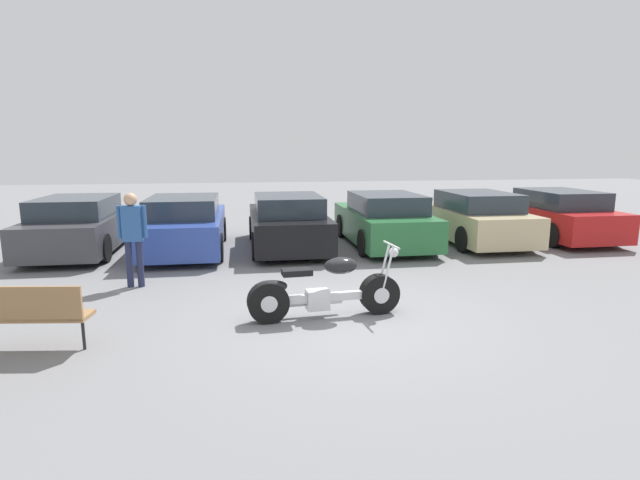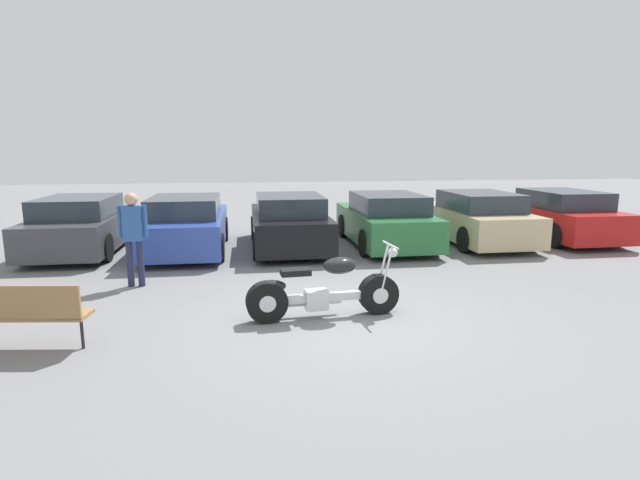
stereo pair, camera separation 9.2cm
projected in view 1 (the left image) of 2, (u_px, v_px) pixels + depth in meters
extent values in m
plane|color=slate|center=(347.00, 319.00, 7.54)|extent=(60.00, 60.00, 0.00)
cylinder|color=black|center=(379.00, 294.00, 7.75)|extent=(0.63, 0.25, 0.61)
cylinder|color=silver|center=(379.00, 294.00, 7.75)|extent=(0.26, 0.24, 0.25)
cylinder|color=black|center=(268.00, 302.00, 7.33)|extent=(0.63, 0.25, 0.61)
cylinder|color=silver|center=(268.00, 302.00, 7.33)|extent=(0.26, 0.24, 0.25)
cube|color=silver|center=(325.00, 297.00, 7.54)|extent=(1.33, 0.23, 0.12)
cube|color=silver|center=(318.00, 300.00, 7.51)|extent=(0.36, 0.27, 0.30)
ellipsoid|color=black|center=(341.00, 266.00, 7.51)|extent=(0.54, 0.34, 0.25)
cube|color=black|center=(297.00, 272.00, 7.36)|extent=(0.46, 0.28, 0.09)
ellipsoid|color=black|center=(271.00, 287.00, 7.30)|extent=(0.50, 0.24, 0.20)
cylinder|color=silver|center=(388.00, 271.00, 7.61)|extent=(0.22, 0.05, 0.78)
cylinder|color=silver|center=(383.00, 268.00, 7.79)|extent=(0.22, 0.05, 0.78)
cylinder|color=silver|center=(391.00, 245.00, 7.65)|extent=(0.09, 0.62, 0.03)
sphere|color=silver|center=(394.00, 252.00, 7.68)|extent=(0.15, 0.15, 0.15)
cylinder|color=silver|center=(300.00, 304.00, 7.61)|extent=(1.33, 0.20, 0.08)
cube|color=#3D3D42|center=(81.00, 230.00, 12.27)|extent=(1.81, 4.25, 0.76)
cube|color=#28333D|center=(76.00, 207.00, 11.91)|extent=(1.59, 2.21, 0.47)
cylinder|color=black|center=(64.00, 231.00, 13.45)|extent=(0.20, 0.65, 0.65)
cylinder|color=black|center=(129.00, 229.00, 13.72)|extent=(0.20, 0.65, 0.65)
cylinder|color=black|center=(23.00, 251.00, 10.90)|extent=(0.20, 0.65, 0.65)
cylinder|color=black|center=(104.00, 248.00, 11.16)|extent=(0.20, 0.65, 0.65)
cube|color=#2D479E|center=(186.00, 230.00, 12.34)|extent=(1.81, 4.25, 0.76)
cube|color=#28333D|center=(183.00, 207.00, 11.98)|extent=(1.59, 2.21, 0.47)
cylinder|color=black|center=(159.00, 231.00, 13.53)|extent=(0.20, 0.65, 0.65)
cylinder|color=black|center=(222.00, 229.00, 13.79)|extent=(0.20, 0.65, 0.65)
cylinder|color=black|center=(140.00, 250.00, 10.97)|extent=(0.20, 0.65, 0.65)
cylinder|color=black|center=(219.00, 248.00, 11.23)|extent=(0.20, 0.65, 0.65)
cube|color=black|center=(287.00, 227.00, 12.77)|extent=(1.81, 4.25, 0.76)
cube|color=#28333D|center=(288.00, 205.00, 12.41)|extent=(1.59, 2.21, 0.47)
cylinder|color=black|center=(253.00, 228.00, 13.95)|extent=(0.20, 0.65, 0.65)
cylinder|color=black|center=(313.00, 226.00, 14.21)|extent=(0.20, 0.65, 0.65)
cylinder|color=black|center=(256.00, 246.00, 11.39)|extent=(0.20, 0.65, 0.65)
cylinder|color=black|center=(329.00, 244.00, 11.66)|extent=(0.20, 0.65, 0.65)
cube|color=#286B38|center=(383.00, 225.00, 13.15)|extent=(1.81, 4.25, 0.76)
cube|color=#28333D|center=(387.00, 203.00, 12.79)|extent=(1.59, 2.21, 0.47)
cylinder|color=black|center=(342.00, 226.00, 14.33)|extent=(0.20, 0.65, 0.65)
cylinder|color=black|center=(398.00, 224.00, 14.59)|extent=(0.20, 0.65, 0.65)
cylinder|color=black|center=(364.00, 243.00, 11.77)|extent=(0.20, 0.65, 0.65)
cylinder|color=black|center=(432.00, 241.00, 12.04)|extent=(0.20, 0.65, 0.65)
cube|color=#C6B284|center=(472.00, 222.00, 13.60)|extent=(1.81, 4.25, 0.76)
cube|color=#28333D|center=(478.00, 201.00, 13.24)|extent=(1.59, 2.21, 0.47)
cylinder|color=black|center=(425.00, 223.00, 14.79)|extent=(0.20, 0.65, 0.65)
cylinder|color=black|center=(478.00, 222.00, 15.05)|extent=(0.20, 0.65, 0.65)
cylinder|color=black|center=(464.00, 239.00, 12.23)|extent=(0.20, 0.65, 0.65)
cylinder|color=black|center=(527.00, 237.00, 12.49)|extent=(0.20, 0.65, 0.65)
cube|color=red|center=(553.00, 219.00, 14.18)|extent=(1.81, 4.25, 0.76)
cube|color=#28333D|center=(560.00, 199.00, 13.82)|extent=(1.59, 2.21, 0.47)
cylinder|color=black|center=(501.00, 221.00, 15.36)|extent=(0.20, 0.65, 0.65)
cylinder|color=black|center=(551.00, 219.00, 15.63)|extent=(0.20, 0.65, 0.65)
cylinder|color=black|center=(554.00, 235.00, 12.81)|extent=(0.20, 0.65, 0.65)
cylinder|color=black|center=(612.00, 233.00, 13.07)|extent=(0.20, 0.65, 0.65)
cube|color=#997047|center=(29.00, 316.00, 6.30)|extent=(1.56, 0.61, 0.05)
cube|color=#997047|center=(19.00, 304.00, 6.08)|extent=(1.52, 0.25, 0.44)
cylinder|color=black|center=(83.00, 333.00, 6.35)|extent=(0.04, 0.04, 0.45)
cylinder|color=#232847|center=(129.00, 264.00, 9.17)|extent=(0.12, 0.12, 0.86)
cylinder|color=#232847|center=(140.00, 264.00, 9.20)|extent=(0.12, 0.12, 0.86)
cube|color=#2D5999|center=(132.00, 224.00, 9.05)|extent=(0.34, 0.20, 0.65)
cylinder|color=#2D5999|center=(119.00, 222.00, 9.01)|extent=(0.08, 0.08, 0.60)
cylinder|color=#2D5999|center=(144.00, 222.00, 9.08)|extent=(0.08, 0.08, 0.60)
sphere|color=tan|center=(130.00, 199.00, 8.97)|extent=(0.23, 0.23, 0.23)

